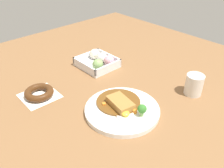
% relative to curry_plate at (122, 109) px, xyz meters
% --- Properties ---
extents(ground_plane, '(1.60, 1.60, 0.00)m').
position_rel_curry_plate_xyz_m(ground_plane, '(0.15, -0.06, -0.01)').
color(ground_plane, brown).
extents(curry_plate, '(0.27, 0.27, 0.06)m').
position_rel_curry_plate_xyz_m(curry_plate, '(0.00, 0.00, 0.00)').
color(curry_plate, white).
rests_on(curry_plate, ground_plane).
extents(donut_box, '(0.17, 0.16, 0.06)m').
position_rel_curry_plate_xyz_m(donut_box, '(0.33, -0.17, 0.01)').
color(donut_box, white).
rests_on(donut_box, ground_plane).
extents(chocolate_ring_donut, '(0.14, 0.14, 0.03)m').
position_rel_curry_plate_xyz_m(chocolate_ring_donut, '(0.30, 0.17, 0.00)').
color(chocolate_ring_donut, white).
rests_on(chocolate_ring_donut, ground_plane).
extents(coffee_mug, '(0.07, 0.07, 0.09)m').
position_rel_curry_plate_xyz_m(coffee_mug, '(-0.11, -0.29, 0.03)').
color(coffee_mug, silver).
rests_on(coffee_mug, ground_plane).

